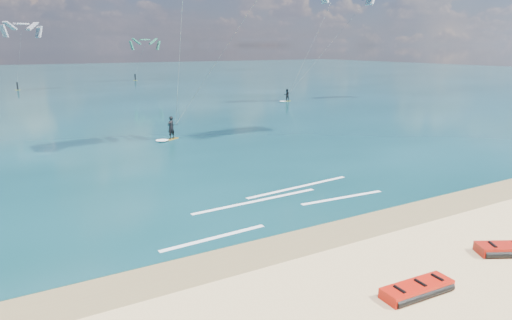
{
  "coord_description": "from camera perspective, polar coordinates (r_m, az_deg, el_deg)",
  "views": [
    {
      "loc": [
        -10.88,
        -10.97,
        7.75
      ],
      "look_at": [
        0.13,
        8.0,
        2.23
      ],
      "focal_mm": 32.0,
      "sensor_mm": 36.0,
      "label": 1
    }
  ],
  "objects": [
    {
      "name": "ground",
      "position": [
        52.69,
        -17.95,
        4.98
      ],
      "size": [
        320.0,
        320.0,
        0.0
      ],
      "primitive_type": "plane",
      "color": "tan",
      "rests_on": "ground"
    },
    {
      "name": "packed_kite_left",
      "position": [
        16.12,
        19.43,
        -15.52
      ],
      "size": [
        2.8,
        1.28,
        0.41
      ],
      "primitive_type": null,
      "rotation": [
        0.0,
        0.0,
        -0.05
      ],
      "color": "red",
      "rests_on": "ground"
    },
    {
      "name": "shoreline_foam",
      "position": [
        23.3,
        3.23,
        -5.22
      ],
      "size": [
        13.01,
        4.64,
        0.01
      ],
      "color": "white",
      "rests_on": "ground"
    },
    {
      "name": "packed_kite_mid",
      "position": [
        20.38,
        29.35,
        -10.16
      ],
      "size": [
        3.12,
        2.43,
        0.44
      ],
      "primitive_type": null,
      "rotation": [
        0.0,
        0.0,
        -0.49
      ],
      "color": "#B3180C",
      "rests_on": "ground"
    },
    {
      "name": "wet_sand_strip",
      "position": [
        19.33,
        7.22,
        -9.64
      ],
      "size": [
        320.0,
        2.4,
        0.01
      ],
      "primitive_type": "cube",
      "color": "brown",
      "rests_on": "ground"
    },
    {
      "name": "kitesurfer_main",
      "position": [
        36.42,
        -7.28,
        14.7
      ],
      "size": [
        9.93,
        7.26,
        15.54
      ],
      "rotation": [
        0.0,
        0.0,
        0.57
      ],
      "color": "gold",
      "rests_on": "sea"
    },
    {
      "name": "kitesurfer_far",
      "position": [
        64.63,
        7.7,
        14.61
      ],
      "size": [
        12.02,
        7.71,
        16.54
      ],
      "rotation": [
        0.0,
        0.0,
        0.14
      ],
      "color": "#D0E021",
      "rests_on": "sea"
    },
    {
      "name": "sea",
      "position": [
        115.74,
        -25.0,
        9.0
      ],
      "size": [
        320.0,
        200.0,
        0.04
      ],
      "primitive_type": "cube",
      "color": "#082C2F",
      "rests_on": "ground"
    }
  ]
}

